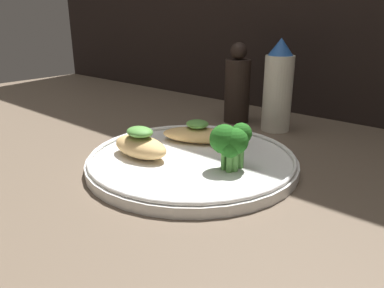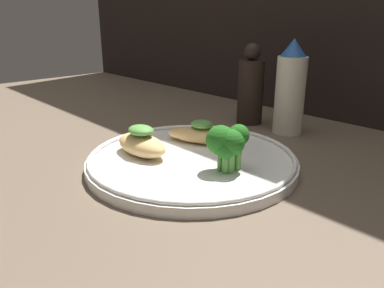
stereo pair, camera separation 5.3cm
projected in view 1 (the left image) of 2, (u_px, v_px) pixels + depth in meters
The scene contains 7 objects.
ground_plane at pixel (192, 169), 54.15cm from camera, with size 180.00×180.00×1.00cm, color brown.
plate at pixel (192, 160), 53.66cm from camera, with size 29.95×29.95×2.00cm.
grilled_meat_front at pixel (140, 145), 53.11cm from camera, with size 9.33×4.84×4.44cm.
grilled_meat_middle at pixel (197, 134), 59.46cm from camera, with size 12.14×9.41×3.66cm.
broccoli_bunch at pixel (230, 141), 48.12cm from camera, with size 4.92×5.35×6.15cm.
sauce_bottle at pixel (278, 87), 68.35cm from camera, with size 5.27×5.27×16.85cm.
pepper_grinder at pixel (237, 87), 74.24cm from camera, with size 5.02×5.02×15.68cm.
Camera 1 is at (32.80, -37.60, 20.85)cm, focal length 35.00 mm.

